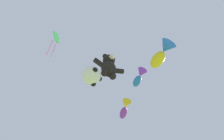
{
  "coord_description": "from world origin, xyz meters",
  "views": [
    {
      "loc": [
        -2.37,
        -0.3,
        1.15
      ],
      "look_at": [
        0.62,
        5.45,
        9.75
      ],
      "focal_mm": 35.0,
      "sensor_mm": 36.0,
      "label": 1
    }
  ],
  "objects_px": {
    "fish_kite_violet": "(125,109)",
    "soccer_ball_kite": "(92,76)",
    "teddy_bear_kite": "(109,66)",
    "fish_kite_cobalt": "(139,77)",
    "fish_kite_goldfin": "(162,54)",
    "diamond_kite": "(55,40)"
  },
  "relations": [
    {
      "from": "fish_kite_violet",
      "to": "fish_kite_cobalt",
      "type": "bearing_deg",
      "value": -92.55
    },
    {
      "from": "teddy_bear_kite",
      "to": "diamond_kite",
      "type": "relative_size",
      "value": 0.7
    },
    {
      "from": "teddy_bear_kite",
      "to": "fish_kite_goldfin",
      "type": "height_order",
      "value": "teddy_bear_kite"
    },
    {
      "from": "teddy_bear_kite",
      "to": "diamond_kite",
      "type": "height_order",
      "value": "diamond_kite"
    },
    {
      "from": "fish_kite_goldfin",
      "to": "diamond_kite",
      "type": "bearing_deg",
      "value": 153.26
    },
    {
      "from": "soccer_ball_kite",
      "to": "fish_kite_goldfin",
      "type": "distance_m",
      "value": 4.09
    },
    {
      "from": "fish_kite_violet",
      "to": "diamond_kite",
      "type": "distance_m",
      "value": 6.23
    },
    {
      "from": "fish_kite_violet",
      "to": "diamond_kite",
      "type": "bearing_deg",
      "value": -161.46
    },
    {
      "from": "soccer_ball_kite",
      "to": "diamond_kite",
      "type": "distance_m",
      "value": 3.87
    },
    {
      "from": "soccer_ball_kite",
      "to": "diamond_kite",
      "type": "height_order",
      "value": "diamond_kite"
    },
    {
      "from": "soccer_ball_kite",
      "to": "fish_kite_violet",
      "type": "bearing_deg",
      "value": 38.31
    },
    {
      "from": "fish_kite_cobalt",
      "to": "fish_kite_violet",
      "type": "relative_size",
      "value": 0.86
    },
    {
      "from": "soccer_ball_kite",
      "to": "fish_kite_violet",
      "type": "relative_size",
      "value": 0.6
    },
    {
      "from": "fish_kite_cobalt",
      "to": "diamond_kite",
      "type": "xyz_separation_m",
      "value": [
        -5.65,
        0.22,
        0.51
      ]
    },
    {
      "from": "fish_kite_violet",
      "to": "soccer_ball_kite",
      "type": "bearing_deg",
      "value": -141.69
    },
    {
      "from": "fish_kite_goldfin",
      "to": "fish_kite_violet",
      "type": "relative_size",
      "value": 1.03
    },
    {
      "from": "teddy_bear_kite",
      "to": "soccer_ball_kite",
      "type": "relative_size",
      "value": 1.78
    },
    {
      "from": "teddy_bear_kite",
      "to": "fish_kite_cobalt",
      "type": "height_order",
      "value": "fish_kite_cobalt"
    },
    {
      "from": "soccer_ball_kite",
      "to": "fish_kite_violet",
      "type": "xyz_separation_m",
      "value": [
        3.52,
        2.78,
        1.62
      ]
    },
    {
      "from": "fish_kite_goldfin",
      "to": "diamond_kite",
      "type": "relative_size",
      "value": 0.68
    },
    {
      "from": "soccer_ball_kite",
      "to": "fish_kite_violet",
      "type": "distance_m",
      "value": 4.77
    },
    {
      "from": "soccer_ball_kite",
      "to": "fish_kite_cobalt",
      "type": "height_order",
      "value": "fish_kite_cobalt"
    }
  ]
}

